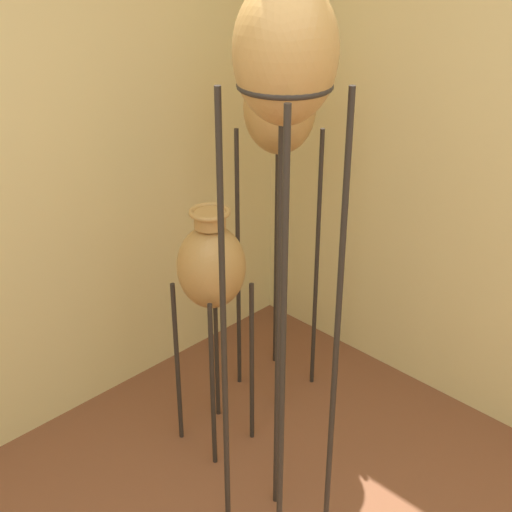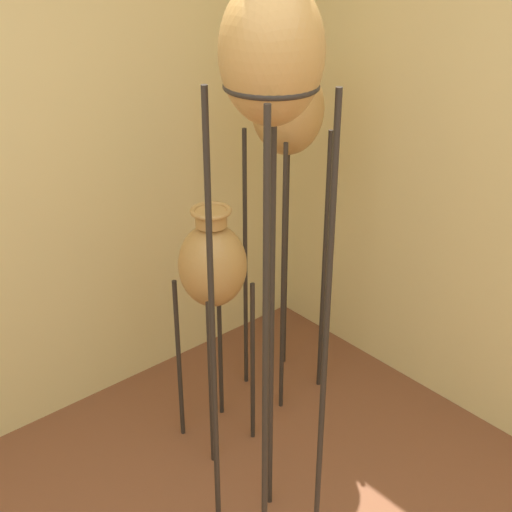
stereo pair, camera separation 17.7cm
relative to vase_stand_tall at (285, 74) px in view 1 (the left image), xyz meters
name	(u,v)px [view 1 (the left image)]	position (x,y,z in m)	size (l,w,h in m)	color
vase_stand_tall	(285,74)	(0.00, 0.00, 0.00)	(0.29, 0.29, 2.10)	#28231E
vase_stand_medium	(280,115)	(0.70, 0.67, -0.39)	(0.30, 0.30, 1.67)	#28231E
vase_stand_short	(211,269)	(0.22, 0.58, -0.90)	(0.28, 0.28, 1.12)	#28231E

